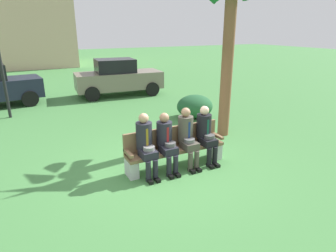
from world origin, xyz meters
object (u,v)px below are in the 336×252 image
object	(u,v)px
building_backdrop	(0,6)
seated_man_centerleft	(166,140)
palm_tree_tall	(230,20)
seated_man_leftmost	(146,142)
seated_man_rightmost	(206,132)
parked_car_far	(118,77)
park_bench	(175,148)
seated_man_centerright	(187,135)
street_lamp	(0,58)
shrub_near_bench	(195,106)

from	to	relation	value
building_backdrop	seated_man_centerleft	bearing A→B (deg)	-81.61
palm_tree_tall	seated_man_leftmost	bearing A→B (deg)	-156.59
seated_man_leftmost	seated_man_rightmost	xyz separation A→B (m)	(1.50, -0.00, -0.01)
palm_tree_tall	parked_car_far	distance (m)	7.00
seated_man_rightmost	palm_tree_tall	size ratio (longest dim) A/B	0.28
park_bench	seated_man_centerleft	xyz separation A→B (m)	(-0.28, -0.14, 0.29)
seated_man_centerright	seated_man_rightmost	distance (m)	0.50
seated_man_centerright	palm_tree_tall	size ratio (longest dim) A/B	0.28
palm_tree_tall	street_lamp	xyz separation A→B (m)	(-5.68, 4.78, -1.16)
seated_man_centerleft	parked_car_far	size ratio (longest dim) A/B	0.32
seated_man_centerright	parked_car_far	size ratio (longest dim) A/B	0.34
seated_man_leftmost	palm_tree_tall	world-z (taller)	palm_tree_tall
seated_man_centerleft	building_backdrop	world-z (taller)	building_backdrop
park_bench	seated_man_leftmost	bearing A→B (deg)	-170.23
palm_tree_tall	shrub_near_bench	xyz separation A→B (m)	(0.16, 1.84, -2.82)
seated_man_centerleft	seated_man_rightmost	distance (m)	1.02
shrub_near_bench	street_lamp	world-z (taller)	street_lamp
seated_man_leftmost	seated_man_centerright	xyz separation A→B (m)	(1.00, -0.00, -0.00)
seated_man_leftmost	seated_man_rightmost	bearing A→B (deg)	-0.09
seated_man_rightmost	building_backdrop	distance (m)	23.13
palm_tree_tall	building_backdrop	size ratio (longest dim) A/B	0.45
seated_man_rightmost	shrub_near_bench	size ratio (longest dim) A/B	1.04
park_bench	seated_man_centerleft	world-z (taller)	seated_man_centerleft
seated_man_leftmost	palm_tree_tall	bearing A→B (deg)	23.41
seated_man_centerright	parked_car_far	xyz separation A→B (m)	(0.88, 7.79, 0.09)
seated_man_centerleft	seated_man_centerright	world-z (taller)	seated_man_centerright
seated_man_leftmost	shrub_near_bench	world-z (taller)	seated_man_leftmost
seated_man_centerright	shrub_near_bench	bearing A→B (deg)	55.43
seated_man_centerleft	seated_man_rightmost	size ratio (longest dim) A/B	0.98
seated_man_centerright	shrub_near_bench	xyz separation A→B (m)	(2.16, 3.14, -0.35)
park_bench	parked_car_far	xyz separation A→B (m)	(1.12, 7.66, 0.40)
seated_man_rightmost	shrub_near_bench	bearing A→B (deg)	62.05
seated_man_centerleft	seated_man_leftmost	bearing A→B (deg)	179.37
seated_man_centerright	seated_man_leftmost	bearing A→B (deg)	179.97
building_backdrop	palm_tree_tall	bearing A→B (deg)	-74.52
seated_man_centerleft	street_lamp	xyz separation A→B (m)	(-3.14, 6.08, 1.34)
seated_man_leftmost	seated_man_centerright	size ratio (longest dim) A/B	1.01
park_bench	building_backdrop	size ratio (longest dim) A/B	0.22
seated_man_centerright	street_lamp	world-z (taller)	street_lamp
seated_man_centerleft	building_backdrop	distance (m)	22.96
seated_man_centerright	shrub_near_bench	distance (m)	3.83
park_bench	palm_tree_tall	world-z (taller)	palm_tree_tall
seated_man_rightmost	palm_tree_tall	xyz separation A→B (m)	(1.51, 1.30, 2.48)
park_bench	street_lamp	bearing A→B (deg)	119.93
shrub_near_bench	palm_tree_tall	bearing A→B (deg)	-94.88
street_lamp	building_backdrop	size ratio (longest dim) A/B	0.32
park_bench	palm_tree_tall	xyz separation A→B (m)	(2.25, 1.17, 2.78)
palm_tree_tall	parked_car_far	xyz separation A→B (m)	(-1.13, 6.49, -2.38)
palm_tree_tall	building_backdrop	distance (m)	21.91
park_bench	seated_man_rightmost	distance (m)	0.81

